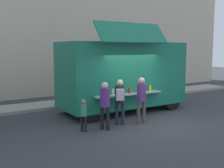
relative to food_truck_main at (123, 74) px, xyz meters
The scene contains 9 objects.
ground_plane 2.80m from the food_truck_main, 98.68° to the right, with size 60.00×60.00×0.00m, color #38383D.
curb_strip 5.03m from the food_truck_main, 146.80° to the left, with size 28.00×1.60×0.15m, color #9E998E.
building_behind 8.14m from the food_truck_main, 114.74° to the left, with size 32.00×2.40×10.97m, color beige.
food_truck_main is the anchor object (origin of this frame).
trash_bin 4.61m from the food_truck_main, 31.26° to the left, with size 0.60×0.60×1.03m, color #2B6436.
customer_front_ordering 2.20m from the food_truck_main, 105.76° to the right, with size 0.35×0.35×1.70m.
customer_mid_with_backpack 2.39m from the food_truck_main, 127.34° to the right, with size 0.47×0.54×1.65m.
customer_rear_waiting 3.06m from the food_truck_main, 136.49° to the right, with size 0.33×0.33×1.64m.
child_near_queue 3.56m from the food_truck_main, 147.10° to the right, with size 0.22×0.22×1.09m.
Camera 1 is at (-6.55, -7.63, 2.73)m, focal length 44.26 mm.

